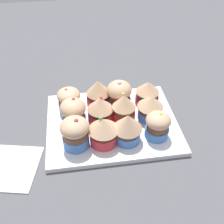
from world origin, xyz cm
name	(u,v)px	position (x,y,z in cm)	size (l,w,h in cm)	color
ground_plane	(112,129)	(0.00, 0.00, -1.50)	(180.00, 180.00, 3.00)	#4C4C51
baking_tray	(112,123)	(0.00, 0.00, 0.60)	(31.19, 24.86, 1.20)	silver
cupcake_0	(75,132)	(-8.90, -6.39, 5.06)	(6.25, 6.25, 7.74)	#477AC6
cupcake_1	(103,130)	(-2.81, -6.39, 4.80)	(6.76, 6.76, 7.11)	#D1333D
cupcake_2	(128,127)	(2.46, -6.50, 5.07)	(6.47, 6.47, 7.31)	#477AC6
cupcake_3	(158,125)	(9.36, -6.16, 4.47)	(5.58, 5.58, 6.72)	#477AC6
cupcake_4	(73,112)	(-8.99, 0.37, 5.06)	(5.93, 5.93, 7.75)	#477AC6
cupcake_5	(100,110)	(-2.67, 0.69, 4.70)	(6.18, 6.18, 7.14)	#D1333D
cupcake_6	(124,107)	(2.83, 0.36, 5.03)	(5.61, 5.61, 7.78)	#D1333D
cupcake_7	(150,106)	(9.23, 0.35, 4.64)	(6.28, 6.28, 6.53)	#477AC6
cupcake_8	(69,100)	(-9.88, 5.69, 4.48)	(5.70, 5.70, 6.63)	#477AC6
cupcake_9	(98,93)	(-2.46, 6.97, 4.92)	(6.06, 6.06, 7.40)	#D1333D
cupcake_10	(119,94)	(2.66, 5.64, 4.92)	(6.20, 6.20, 7.65)	#477AC6
cupcake_11	(147,93)	(9.96, 5.70, 4.56)	(5.98, 5.98, 6.67)	#D1333D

